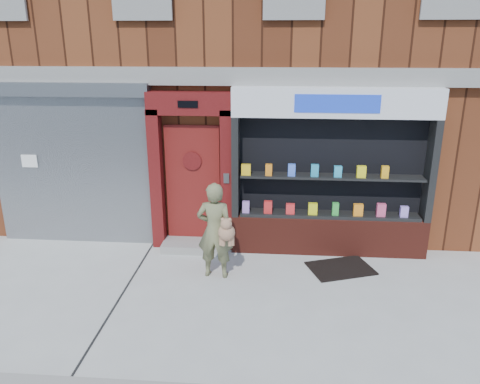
# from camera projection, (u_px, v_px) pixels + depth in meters

# --- Properties ---
(ground) EXTENTS (80.00, 80.00, 0.00)m
(ground) POSITION_uv_depth(u_px,v_px,m) (222.00, 298.00, 7.12)
(ground) COLOR #9E9E99
(ground) RESTS_ON ground
(building) EXTENTS (12.00, 8.16, 8.00)m
(building) POSITION_uv_depth(u_px,v_px,m) (248.00, 29.00, 11.55)
(building) COLOR #4E2211
(building) RESTS_ON ground
(shutter_bay) EXTENTS (3.10, 0.30, 3.04)m
(shutter_bay) POSITION_uv_depth(u_px,v_px,m) (72.00, 155.00, 8.63)
(shutter_bay) COLOR gray
(shutter_bay) RESTS_ON ground
(red_door_bay) EXTENTS (1.52, 0.58, 2.90)m
(red_door_bay) POSITION_uv_depth(u_px,v_px,m) (192.00, 172.00, 8.48)
(red_door_bay) COLOR #4A0C0D
(red_door_bay) RESTS_ON ground
(pharmacy_bay) EXTENTS (3.50, 0.41, 3.00)m
(pharmacy_bay) POSITION_uv_depth(u_px,v_px,m) (331.00, 181.00, 8.27)
(pharmacy_bay) COLOR #5D1F16
(pharmacy_bay) RESTS_ON ground
(woman) EXTENTS (0.65, 0.53, 1.62)m
(woman) POSITION_uv_depth(u_px,v_px,m) (216.00, 231.00, 7.55)
(woman) COLOR #6A6B46
(woman) RESTS_ON ground
(doormat) EXTENTS (1.23, 1.04, 0.03)m
(doormat) POSITION_uv_depth(u_px,v_px,m) (341.00, 268.00, 8.02)
(doormat) COLOR black
(doormat) RESTS_ON ground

